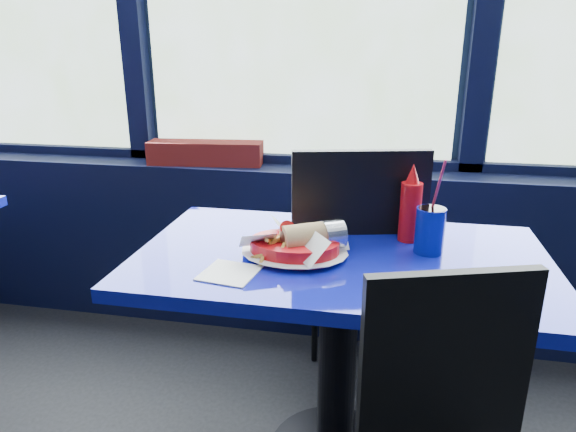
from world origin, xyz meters
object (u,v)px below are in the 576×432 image
(food_basket, at_px, (297,244))
(soda_cup, at_px, (430,229))
(near_table, at_px, (339,309))
(chair_near_back, at_px, (368,263))
(ketchup_bottle, at_px, (410,207))
(planter_box, at_px, (206,153))

(food_basket, relative_size, soda_cup, 1.02)
(near_table, distance_m, chair_near_back, 0.32)
(food_basket, xyz_separation_m, soda_cup, (0.38, 0.10, 0.04))
(food_basket, relative_size, ketchup_bottle, 1.19)
(food_basket, bearing_deg, chair_near_back, 56.33)
(near_table, xyz_separation_m, ketchup_bottle, (0.20, 0.15, 0.29))
(near_table, distance_m, planter_box, 1.15)
(chair_near_back, height_order, planter_box, chair_near_back)
(chair_near_back, bearing_deg, ketchup_bottle, 114.63)
(food_basket, bearing_deg, soda_cup, 10.97)
(food_basket, distance_m, ketchup_bottle, 0.38)
(chair_near_back, bearing_deg, soda_cup, 112.49)
(chair_near_back, bearing_deg, planter_box, -47.76)
(planter_box, relative_size, ketchup_bottle, 2.16)
(chair_near_back, relative_size, soda_cup, 3.55)
(near_table, relative_size, chair_near_back, 1.17)
(near_table, relative_size, soda_cup, 4.16)
(near_table, height_order, soda_cup, soda_cup)
(food_basket, height_order, ketchup_bottle, ketchup_bottle)
(near_table, height_order, chair_near_back, chair_near_back)
(chair_near_back, xyz_separation_m, soda_cup, (0.18, -0.25, 0.23))
(near_table, height_order, food_basket, food_basket)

